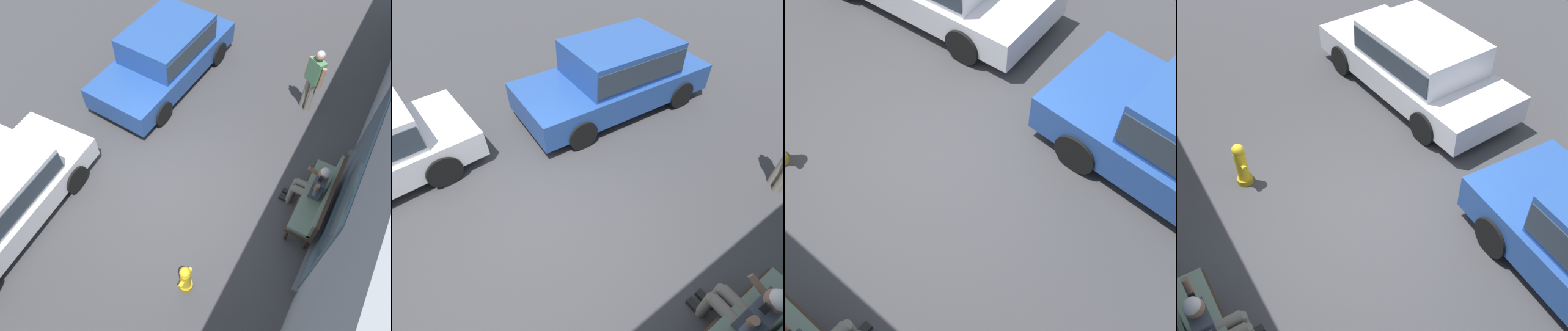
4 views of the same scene
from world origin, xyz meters
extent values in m
plane|color=#38383A|center=(0.00, 0.00, 0.00)|extent=(60.00, 60.00, 0.00)
cylinder|color=#332319|center=(-1.80, 2.61, 0.21)|extent=(0.07, 0.07, 0.43)
cylinder|color=#6B665B|center=(-0.97, 2.57, 0.54)|extent=(0.15, 0.42, 0.15)
cylinder|color=#6B665B|center=(-0.97, 2.36, 0.27)|extent=(0.12, 0.12, 0.54)
cube|color=black|center=(-0.97, 2.28, 0.04)|extent=(0.10, 0.24, 0.07)
cylinder|color=#6B665B|center=(-1.15, 2.57, 0.54)|extent=(0.15, 0.42, 0.15)
cylinder|color=#6B665B|center=(-1.15, 2.36, 0.27)|extent=(0.12, 0.12, 0.54)
cube|color=black|center=(-1.15, 2.28, 0.04)|extent=(0.10, 0.24, 0.07)
cube|color=#6B665B|center=(-1.06, 2.78, 0.54)|extent=(0.34, 0.24, 0.14)
cube|color=#333842|center=(-1.06, 2.78, 0.82)|extent=(0.38, 0.22, 0.56)
sphere|color=brown|center=(-1.06, 2.78, 1.24)|extent=(0.22, 0.22, 0.22)
sphere|color=#B7B2AD|center=(-1.06, 2.79, 1.27)|extent=(0.20, 0.20, 0.20)
cylinder|color=#333842|center=(-1.30, 2.76, 0.93)|extent=(0.20, 0.10, 0.28)
cylinder|color=brown|center=(-1.35, 2.60, 0.81)|extent=(0.08, 0.27, 0.17)
cylinder|color=#333842|center=(-0.82, 2.78, 1.00)|extent=(0.25, 0.10, 0.22)
cylinder|color=brown|center=(-0.75, 2.76, 1.19)|extent=(0.16, 0.08, 0.25)
cube|color=black|center=(-0.92, 2.76, 1.23)|extent=(0.02, 0.07, 0.15)
cube|color=#23478E|center=(-2.90, -1.89, 0.52)|extent=(4.28, 1.99, 0.58)
cube|color=#23478E|center=(-3.06, -1.88, 1.15)|extent=(2.26, 1.67, 0.67)
cube|color=#28333D|center=(-3.06, -1.88, 1.15)|extent=(2.22, 1.70, 0.47)
cylinder|color=black|center=(-1.56, -1.13, 0.31)|extent=(0.63, 0.22, 0.62)
cylinder|color=black|center=(-1.65, -2.80, 0.31)|extent=(0.63, 0.22, 0.62)
cylinder|color=black|center=(-4.14, -0.98, 0.31)|extent=(0.63, 0.22, 0.62)
cylinder|color=black|center=(-4.24, -2.65, 0.31)|extent=(0.63, 0.22, 0.62)
cylinder|color=black|center=(0.92, -1.74, 0.31)|extent=(0.63, 0.21, 0.62)
cylinder|color=black|center=(1.01, -3.40, 0.31)|extent=(0.63, 0.21, 0.62)
cylinder|color=gray|center=(-3.76, 1.62, 0.44)|extent=(0.13, 0.13, 0.88)
camera|label=1|loc=(3.45, 2.60, 7.07)|focal=35.00mm
camera|label=2|loc=(0.98, 2.60, 4.16)|focal=28.00mm
camera|label=3|loc=(-2.93, 2.60, 5.59)|focal=45.00mm
camera|label=4|loc=(-4.29, 2.60, 5.85)|focal=45.00mm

